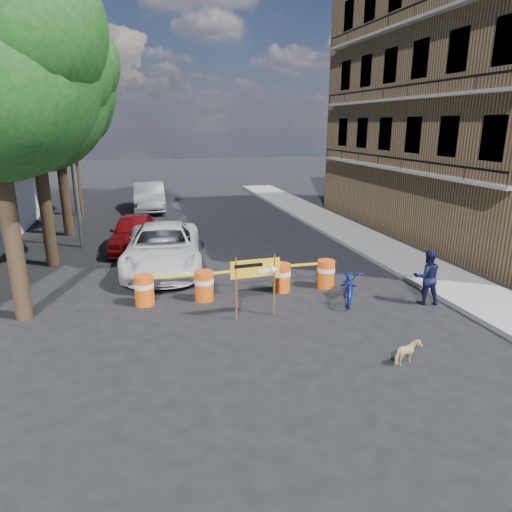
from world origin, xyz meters
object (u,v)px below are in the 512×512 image
dog (408,353)px  suv_white (163,248)px  pedestrian (427,277)px  sedan_silver (149,196)px  barrel_mid_left (204,285)px  sedan_red (134,232)px  barrel_far_right (326,273)px  bicycle (350,269)px  barrel_mid_right (281,277)px  detour_sign (262,273)px  barrel_far_left (144,289)px

dog → suv_white: suv_white is taller
pedestrian → sedan_silver: sedan_silver is taller
barrel_mid_left → suv_white: 3.58m
sedan_red → suv_white: bearing=-64.8°
barrel_far_right → bicycle: bearing=-80.0°
barrel_far_right → dog: barrel_far_right is taller
barrel_mid_right → sedan_red: bearing=124.7°
barrel_mid_right → barrel_mid_left: bearing=-176.9°
detour_sign → bicycle: bicycle is taller
pedestrian → dog: size_ratio=2.50×
bicycle → sedan_silver: bearing=131.5°
barrel_mid_left → detour_sign: size_ratio=0.51×
barrel_far_left → barrel_mid_right: size_ratio=1.00×
barrel_far_left → sedan_red: 6.48m
barrel_far_left → barrel_far_right: same height
pedestrian → sedan_red: 11.83m
sedan_red → bicycle: bearing=-43.9°
barrel_mid_right → sedan_silver: 15.94m
barrel_mid_right → detour_sign: size_ratio=0.51×
barrel_far_left → detour_sign: size_ratio=0.51×
pedestrian → sedan_silver: (-7.23, 17.63, 0.02)m
sedan_red → barrel_far_right: bearing=-39.9°
sedan_silver → barrel_mid_left: bearing=-85.2°
barrel_far_left → sedan_red: size_ratio=0.21×
sedan_silver → barrel_mid_right: bearing=-76.3°
detour_sign → sedan_silver: (-2.29, 17.35, -0.45)m
barrel_far_left → pedestrian: bearing=-14.2°
barrel_far_right → detour_sign: size_ratio=0.51×
sedan_red → pedestrian: bearing=-38.5°
sedan_red → sedan_silver: (1.01, 9.13, 0.11)m
pedestrian → dog: pedestrian is taller
detour_sign → sedan_red: size_ratio=0.41×
detour_sign → pedestrian: 4.97m
barrel_mid_left → bicycle: (4.20, -1.13, 0.53)m
barrel_far_left → sedan_silver: 15.63m
sedan_silver → barrel_far_right: bearing=-71.1°
barrel_far_left → pedestrian: pedestrian is taller
barrel_far_right → detour_sign: 3.30m
barrel_mid_left → sedan_red: (-1.98, 6.56, 0.26)m
barrel_far_left → barrel_mid_right: (4.22, 0.04, 0.00)m
barrel_far_right → detour_sign: bearing=-146.2°
barrel_far_right → sedan_silver: bearing=107.6°
barrel_mid_right → pedestrian: size_ratio=0.55×
barrel_far_left → dog: size_ratio=1.38×
dog → sedan_red: sedan_red is taller
bicycle → sedan_red: 9.87m
detour_sign → dog: detour_sign is taller
detour_sign → barrel_mid_right: bearing=54.3°
barrel_far_left → sedan_silver: bearing=87.1°
barrel_far_left → barrel_mid_left: 1.75m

